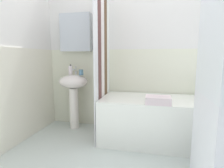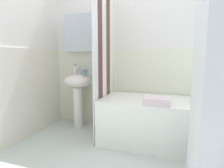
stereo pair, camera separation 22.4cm
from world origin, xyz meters
name	(u,v)px [view 1 (the left image)]	position (x,y,z in m)	size (l,w,h in m)	color
wall_back_tiled	(143,54)	(-0.06, 1.26, 1.14)	(3.60, 0.18, 2.40)	silver
wall_left_tiled	(7,54)	(-1.57, 0.34, 1.12)	(0.07, 1.81, 2.40)	white
sink	(74,89)	(-1.07, 1.03, 0.60)	(0.44, 0.34, 0.82)	white
faucet	(75,70)	(-1.07, 1.11, 0.88)	(0.03, 0.12, 0.12)	silver
soap_dispenser	(70,70)	(-1.15, 1.11, 0.89)	(0.06, 0.06, 0.15)	white
toothbrush_cup	(81,72)	(-0.94, 1.02, 0.86)	(0.06, 0.06, 0.08)	#5482A1
bathtub	(163,120)	(0.23, 0.86, 0.28)	(1.57, 0.73, 0.56)	white
shower_curtain	(103,64)	(-0.57, 0.86, 1.00)	(0.01, 0.73, 2.00)	white
conditioner_bottle	(217,90)	(0.92, 1.16, 0.65)	(0.05, 0.05, 0.18)	#284A9B
shampoo_bottle	(206,89)	(0.80, 1.16, 0.66)	(0.05, 0.05, 0.20)	#248257
body_wash_bottle	(201,91)	(0.72, 1.13, 0.64)	(0.06, 0.06, 0.16)	white
towel_folded	(158,100)	(0.15, 0.60, 0.61)	(0.28, 0.21, 0.08)	silver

